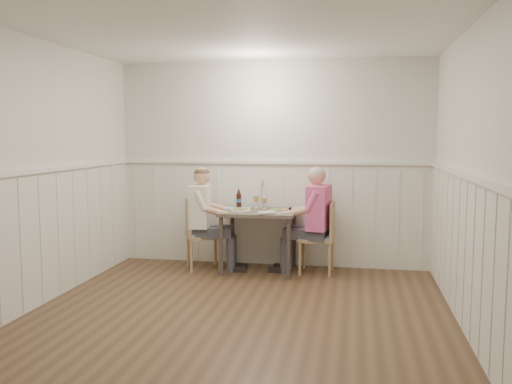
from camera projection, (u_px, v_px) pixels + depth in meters
ground_plane at (234, 322)px, 4.84m from camera, size 4.50×4.50×0.00m
room_shell at (233, 152)px, 4.69m from camera, size 4.04×4.54×2.60m
wainscot at (249, 233)px, 5.44m from camera, size 4.00×4.49×1.34m
dining_table at (259, 219)px, 6.60m from camera, size 0.90×0.70×0.75m
chair_right at (321, 235)px, 6.51m from camera, size 0.43×0.43×0.87m
chair_left at (199, 232)px, 6.72m from camera, size 0.54×0.54×0.87m
man_in_pink at (315, 228)px, 6.48m from camera, size 0.65×0.46×1.32m
diner_cream at (204, 226)px, 6.68m from camera, size 0.63×0.44×1.30m
plate_man at (278, 210)px, 6.44m from camera, size 0.29×0.29×0.07m
plate_diner at (240, 209)px, 6.58m from camera, size 0.24×0.24×0.06m
beer_glass_a at (265, 200)px, 6.76m from camera, size 0.06×0.06×0.16m
beer_glass_b at (256, 198)px, 6.81m from camera, size 0.07×0.07×0.18m
beer_bottle at (239, 199)px, 6.86m from camera, size 0.07×0.07×0.23m
rolled_napkin at (266, 213)px, 6.25m from camera, size 0.19×0.13×0.04m
grass_vase at (261, 195)px, 6.82m from camera, size 0.04×0.04×0.38m
gingham_mat at (238, 208)px, 6.80m from camera, size 0.32×0.26×0.01m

